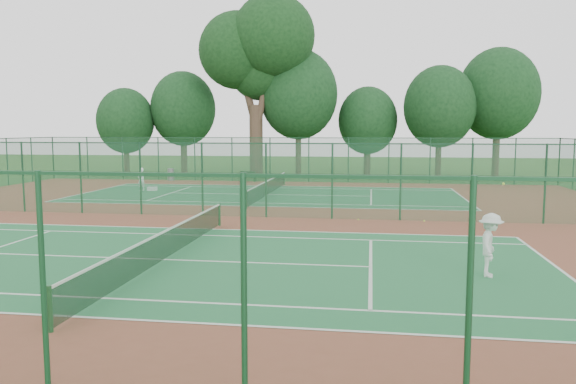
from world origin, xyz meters
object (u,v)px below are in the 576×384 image
(player_far, at_px, (141,179))
(kit_bag, at_px, (152,189))
(player_near, at_px, (491,245))
(bench, at_px, (248,176))
(big_tree, at_px, (257,49))
(trash_bin, at_px, (171,175))

(player_far, xyz_separation_m, kit_bag, (0.63, 0.29, -0.65))
(player_near, distance_m, kit_bag, 26.61)
(bench, distance_m, kit_bag, 8.94)
(player_near, bearing_deg, kit_bag, 55.28)
(big_tree, bearing_deg, player_far, -113.91)
(player_near, xyz_separation_m, trash_bin, (-19.26, 27.21, -0.41))
(player_near, xyz_separation_m, player_far, (-18.46, 19.45, -0.12))
(player_far, distance_m, bench, 9.54)
(trash_bin, relative_size, kit_bag, 1.41)
(kit_bag, bearing_deg, trash_bin, 80.03)
(big_tree, bearing_deg, bench, -88.11)
(kit_bag, bearing_deg, bench, 35.45)
(player_far, relative_size, big_tree, 0.10)
(player_near, height_order, big_tree, big_tree)
(player_near, bearing_deg, trash_bin, 48.48)
(bench, bearing_deg, player_near, -47.22)
(trash_bin, bearing_deg, kit_bag, -79.17)
(player_far, height_order, big_tree, big_tree)
(trash_bin, height_order, bench, trash_bin)
(trash_bin, bearing_deg, bench, -0.38)
(trash_bin, distance_m, bench, 6.39)
(kit_bag, bearing_deg, player_far, -175.63)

